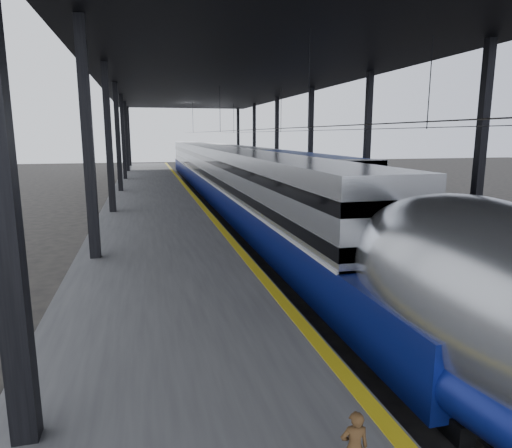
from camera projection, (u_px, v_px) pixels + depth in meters
name	position (u px, v px, depth m)	size (l,w,h in m)	color
ground	(299.00, 324.00, 12.78)	(160.00, 160.00, 0.00)	black
platform	(153.00, 206.00, 30.92)	(6.00, 80.00, 1.00)	#4C4C4F
yellow_strip	(194.00, 197.00, 31.48)	(0.30, 80.00, 0.01)	gold
rails	(267.00, 207.00, 32.88)	(6.52, 80.00, 0.16)	slate
canopy	(230.00, 76.00, 30.53)	(18.00, 75.00, 9.47)	black
tgv_train	(225.00, 178.00, 34.97)	(2.97, 65.20, 4.25)	#AEB0B5
second_train	(247.00, 165.00, 49.89)	(2.85, 56.05, 3.93)	navy
child	(354.00, 448.00, 5.52)	(0.36, 0.23, 0.98)	#493018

